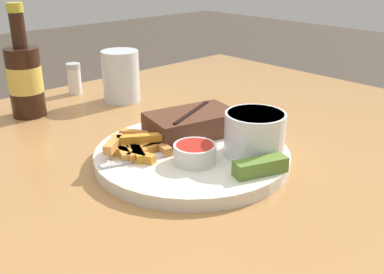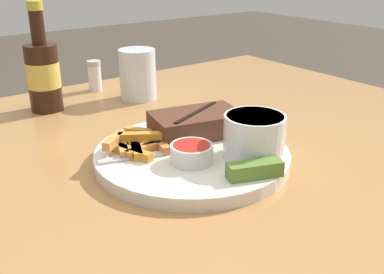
% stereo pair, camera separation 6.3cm
% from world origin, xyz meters
% --- Properties ---
extents(dining_table, '(1.13, 0.96, 0.77)m').
position_xyz_m(dining_table, '(0.00, 0.00, 0.68)').
color(dining_table, '#A87542').
rests_on(dining_table, ground_plane).
extents(dinner_plate, '(0.28, 0.28, 0.02)m').
position_xyz_m(dinner_plate, '(0.00, 0.00, 0.78)').
color(dinner_plate, silver).
rests_on(dinner_plate, dining_table).
extents(steak_portion, '(0.15, 0.11, 0.04)m').
position_xyz_m(steak_portion, '(0.04, 0.04, 0.81)').
color(steak_portion, '#512D1E').
rests_on(steak_portion, dinner_plate).
extents(fries_pile, '(0.12, 0.12, 0.02)m').
position_xyz_m(fries_pile, '(-0.06, 0.05, 0.80)').
color(fries_pile, orange).
rests_on(fries_pile, dinner_plate).
extents(coleslaw_cup, '(0.08, 0.08, 0.06)m').
position_xyz_m(coleslaw_cup, '(0.05, -0.07, 0.82)').
color(coleslaw_cup, white).
rests_on(coleslaw_cup, dinner_plate).
extents(dipping_sauce_cup, '(0.06, 0.06, 0.03)m').
position_xyz_m(dipping_sauce_cup, '(-0.02, -0.03, 0.80)').
color(dipping_sauce_cup, silver).
rests_on(dipping_sauce_cup, dinner_plate).
extents(pickle_spear, '(0.07, 0.05, 0.02)m').
position_xyz_m(pickle_spear, '(0.01, -0.11, 0.80)').
color(pickle_spear, '#567A2D').
rests_on(pickle_spear, dinner_plate).
extents(fork_utensil, '(0.13, 0.05, 0.00)m').
position_xyz_m(fork_utensil, '(-0.07, 0.02, 0.79)').
color(fork_utensil, '#B7B7BC').
rests_on(fork_utensil, dinner_plate).
extents(beer_bottle, '(0.06, 0.06, 0.20)m').
position_xyz_m(beer_bottle, '(-0.08, 0.35, 0.84)').
color(beer_bottle, black).
rests_on(beer_bottle, dining_table).
extents(drinking_glass, '(0.07, 0.07, 0.10)m').
position_xyz_m(drinking_glass, '(0.09, 0.31, 0.82)').
color(drinking_glass, silver).
rests_on(drinking_glass, dining_table).
extents(salt_shaker, '(0.03, 0.03, 0.07)m').
position_xyz_m(salt_shaker, '(0.05, 0.41, 0.80)').
color(salt_shaker, white).
rests_on(salt_shaker, dining_table).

